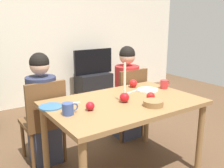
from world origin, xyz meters
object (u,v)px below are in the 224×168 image
(tv, at_px, (93,62))
(apple_by_right_mug, at_px, (90,106))
(plate_left, at_px, (51,107))
(mug_right, at_px, (164,84))
(chair_right, at_px, (128,99))
(candle_centerpiece, at_px, (124,94))
(apple_by_left_plate, at_px, (151,96))
(mug_left, at_px, (68,109))
(person_right_child, at_px, (127,94))
(bowl_walnuts, at_px, (153,103))
(person_left_child, at_px, (43,111))
(plate_right, at_px, (147,90))
(chair_left, at_px, (44,117))
(tv_stand, at_px, (94,86))
(dining_table, at_px, (124,109))
(apple_near_candle, at_px, (133,83))

(tv, distance_m, apple_by_right_mug, 2.72)
(plate_left, height_order, mug_right, mug_right)
(chair_right, height_order, plate_left, chair_right)
(tv, relative_size, candle_centerpiece, 2.17)
(chair_right, relative_size, apple_by_left_plate, 11.31)
(mug_left, relative_size, apple_by_left_plate, 1.71)
(person_right_child, height_order, candle_centerpiece, person_right_child)
(bowl_walnuts, bearing_deg, apple_by_right_mug, 157.32)
(person_left_child, height_order, mug_right, person_left_child)
(person_left_child, distance_m, plate_right, 1.11)
(plate_left, bearing_deg, chair_right, 18.98)
(tv, xyz_separation_m, mug_right, (-0.37, -2.19, 0.09))
(chair_left, distance_m, bowl_walnuts, 1.13)
(person_left_child, height_order, bowl_walnuts, person_left_child)
(bowl_walnuts, distance_m, apple_by_left_plate, 0.16)
(person_right_child, xyz_separation_m, apple_by_right_mug, (-0.90, -0.68, 0.22))
(person_right_child, relative_size, apple_by_left_plate, 14.73)
(tv_stand, xyz_separation_m, mug_right, (-0.37, -2.19, 0.56))
(chair_left, bearing_deg, plate_left, -99.13)
(chair_right, bearing_deg, dining_table, -130.48)
(person_right_child, height_order, bowl_walnuts, person_right_child)
(chair_left, distance_m, plate_left, 0.47)
(tv_stand, xyz_separation_m, plate_right, (-0.57, -2.15, 0.52))
(dining_table, height_order, mug_left, mug_left)
(bowl_walnuts, bearing_deg, plate_right, 53.94)
(mug_left, relative_size, bowl_walnuts, 0.78)
(person_right_child, relative_size, mug_right, 9.38)
(mug_right, relative_size, apple_by_right_mug, 1.66)
(plate_left, distance_m, mug_left, 0.25)
(chair_left, height_order, apple_by_right_mug, chair_left)
(apple_by_left_plate, bearing_deg, tv_stand, 72.12)
(dining_table, xyz_separation_m, candle_centerpiece, (-0.02, -0.03, 0.16))
(dining_table, bearing_deg, person_left_child, 131.19)
(plate_right, relative_size, mug_right, 1.81)
(mug_left, bearing_deg, chair_left, 89.04)
(mug_left, relative_size, apple_near_candle, 1.51)
(person_left_child, distance_m, mug_right, 1.32)
(plate_left, distance_m, mug_right, 1.25)
(plate_right, bearing_deg, plate_left, 176.61)
(person_right_child, xyz_separation_m, tv_stand, (0.48, 1.66, -0.33))
(person_left_child, bearing_deg, candle_centerpiece, -50.92)
(chair_left, height_order, apple_near_candle, chair_left)
(plate_right, height_order, mug_left, mug_left)
(candle_centerpiece, height_order, plate_right, candle_centerpiece)
(chair_right, bearing_deg, plate_right, -101.82)
(chair_right, bearing_deg, plate_left, -161.02)
(person_left_child, relative_size, candle_centerpiece, 3.22)
(person_left_child, distance_m, apple_by_right_mug, 0.74)
(person_left_child, height_order, plate_left, person_left_child)
(apple_near_candle, height_order, apple_by_right_mug, apple_near_candle)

